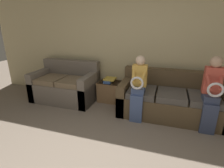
{
  "coord_description": "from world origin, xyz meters",
  "views": [
    {
      "loc": [
        0.64,
        -1.2,
        1.71
      ],
      "look_at": [
        -0.25,
        1.56,
        0.71
      ],
      "focal_mm": 28.0,
      "sensor_mm": 36.0,
      "label": 1
    }
  ],
  "objects_px": {
    "couch_side": "(66,86)",
    "book_stack": "(109,80)",
    "child_left_seated": "(138,86)",
    "child_right_seated": "(212,91)",
    "side_shelf": "(109,91)",
    "couch_main": "(171,100)"
  },
  "relations": [
    {
      "from": "couch_side",
      "to": "book_stack",
      "type": "bearing_deg",
      "value": 13.05
    },
    {
      "from": "book_stack",
      "to": "couch_side",
      "type": "bearing_deg",
      "value": -166.95
    },
    {
      "from": "couch_side",
      "to": "book_stack",
      "type": "relative_size",
      "value": 4.62
    },
    {
      "from": "child_left_seated",
      "to": "book_stack",
      "type": "relative_size",
      "value": 3.83
    },
    {
      "from": "child_right_seated",
      "to": "side_shelf",
      "type": "height_order",
      "value": "child_right_seated"
    },
    {
      "from": "couch_side",
      "to": "book_stack",
      "type": "height_order",
      "value": "couch_side"
    },
    {
      "from": "couch_main",
      "to": "child_left_seated",
      "type": "distance_m",
      "value": 0.77
    },
    {
      "from": "couch_side",
      "to": "side_shelf",
      "type": "relative_size",
      "value": 2.88
    },
    {
      "from": "couch_main",
      "to": "child_right_seated",
      "type": "distance_m",
      "value": 0.78
    },
    {
      "from": "child_left_seated",
      "to": "child_right_seated",
      "type": "height_order",
      "value": "child_right_seated"
    },
    {
      "from": "child_left_seated",
      "to": "book_stack",
      "type": "bearing_deg",
      "value": 141.14
    },
    {
      "from": "couch_side",
      "to": "couch_main",
      "type": "bearing_deg",
      "value": -0.69
    },
    {
      "from": "couch_main",
      "to": "child_right_seated",
      "type": "height_order",
      "value": "child_right_seated"
    },
    {
      "from": "couch_main",
      "to": "side_shelf",
      "type": "bearing_deg",
      "value": 169.17
    },
    {
      "from": "couch_main",
      "to": "side_shelf",
      "type": "height_order",
      "value": "couch_main"
    },
    {
      "from": "side_shelf",
      "to": "book_stack",
      "type": "relative_size",
      "value": 1.6
    },
    {
      "from": "couch_side",
      "to": "side_shelf",
      "type": "distance_m",
      "value": 1.03
    },
    {
      "from": "couch_side",
      "to": "child_left_seated",
      "type": "bearing_deg",
      "value": -12.29
    },
    {
      "from": "couch_side",
      "to": "child_right_seated",
      "type": "distance_m",
      "value": 2.98
    },
    {
      "from": "child_right_seated",
      "to": "book_stack",
      "type": "relative_size",
      "value": 4.01
    },
    {
      "from": "couch_main",
      "to": "child_right_seated",
      "type": "bearing_deg",
      "value": -30.85
    },
    {
      "from": "child_left_seated",
      "to": "child_right_seated",
      "type": "bearing_deg",
      "value": 0.24
    }
  ]
}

